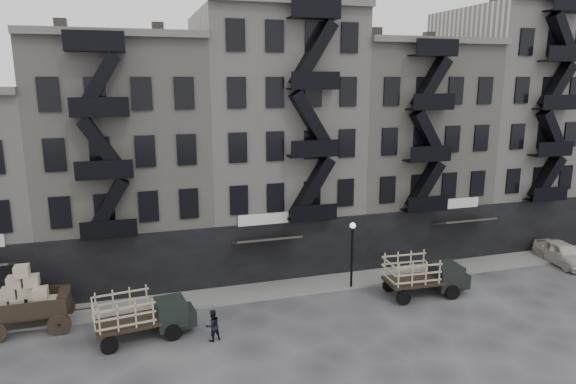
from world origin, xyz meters
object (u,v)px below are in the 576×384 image
object	(u,v)px
stake_truck_east	(424,273)
pedestrian_mid	(213,325)
car_east	(562,253)
stake_truck_west	(142,312)
wagon	(25,294)

from	to	relation	value
stake_truck_east	pedestrian_mid	world-z (taller)	stake_truck_east
car_east	stake_truck_west	bearing A→B (deg)	-168.58
wagon	pedestrian_mid	distance (m)	9.88
car_east	stake_truck_east	bearing A→B (deg)	-164.55
car_east	pedestrian_mid	distance (m)	25.48
stake_truck_east	wagon	bearing A→B (deg)	177.58
wagon	pedestrian_mid	xyz separation A→B (m)	(9.00, -3.89, -1.19)
stake_truck_west	pedestrian_mid	bearing A→B (deg)	-29.18
stake_truck_west	pedestrian_mid	world-z (taller)	stake_truck_west
pedestrian_mid	stake_truck_west	bearing A→B (deg)	-41.53
pedestrian_mid	wagon	bearing A→B (deg)	-43.48
stake_truck_east	pedestrian_mid	xyz separation A→B (m)	(-13.00, -1.73, -0.64)
pedestrian_mid	car_east	bearing A→B (deg)	167.93
stake_truck_east	stake_truck_west	bearing A→B (deg)	-175.34
stake_truck_east	car_east	world-z (taller)	stake_truck_east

